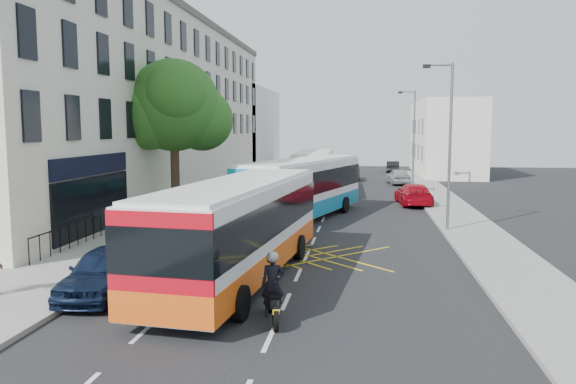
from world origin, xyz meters
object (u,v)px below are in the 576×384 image
(lamp_near, at_px, (448,138))
(lamp_far, at_px, (413,134))
(parked_car_silver, at_px, (211,220))
(distant_car_silver, at_px, (398,176))
(bus_near, at_px, (239,228))
(bus_far, at_px, (314,171))
(motorbike, at_px, (273,289))
(red_hatchback, at_px, (414,194))
(distant_car_dark, at_px, (393,167))
(parked_car_blue, at_px, (105,271))
(distant_car_grey, at_px, (348,173))
(bus_mid, at_px, (303,188))
(street_tree, at_px, (173,106))

(lamp_near, height_order, lamp_far, same)
(parked_car_silver, distance_m, distant_car_silver, 28.01)
(bus_near, xyz_separation_m, bus_far, (0.27, 25.06, -0.02))
(motorbike, bearing_deg, bus_near, 99.78)
(lamp_near, relative_size, parked_car_silver, 1.74)
(red_hatchback, height_order, distant_car_dark, red_hatchback)
(parked_car_blue, xyz_separation_m, distant_car_grey, (6.20, 38.94, -0.02))
(lamp_far, height_order, distant_car_silver, lamp_far)
(bus_far, relative_size, motorbike, 5.64)
(parked_car_blue, relative_size, parked_car_silver, 0.95)
(bus_mid, height_order, distant_car_grey, bus_mid)
(street_tree, bearing_deg, distant_car_dark, 67.80)
(bus_far, xyz_separation_m, parked_car_silver, (-3.27, -17.79, -0.97))
(parked_car_blue, relative_size, distant_car_grey, 0.84)
(lamp_near, bearing_deg, distant_car_dark, 91.10)
(street_tree, xyz_separation_m, distant_car_silver, (13.81, 20.67, -5.57))
(parked_car_blue, bearing_deg, parked_car_silver, 82.95)
(bus_mid, distance_m, parked_car_blue, 15.71)
(parked_car_blue, xyz_separation_m, distant_car_dark, (11.04, 49.34, -0.09))
(bus_mid, relative_size, distant_car_dark, 3.08)
(lamp_near, bearing_deg, parked_car_blue, -134.20)
(lamp_far, xyz_separation_m, distant_car_grey, (-5.55, 6.85, -3.90))
(bus_far, bearing_deg, lamp_far, 29.01)
(lamp_far, distance_m, bus_mid, 18.77)
(bus_far, bearing_deg, bus_mid, -89.48)
(street_tree, relative_size, bus_near, 0.73)
(lamp_near, height_order, motorbike, lamp_near)
(parked_car_blue, bearing_deg, street_tree, 97.95)
(lamp_far, xyz_separation_m, bus_near, (-8.10, -29.72, -2.87))
(bus_near, height_order, bus_mid, bus_mid)
(lamp_near, relative_size, red_hatchback, 1.63)
(distant_car_grey, relative_size, distant_car_dark, 1.30)
(lamp_far, height_order, bus_mid, lamp_far)
(distant_car_dark, bearing_deg, distant_car_grey, 66.36)
(lamp_far, relative_size, distant_car_silver, 1.88)
(lamp_near, relative_size, bus_far, 0.68)
(street_tree, relative_size, distant_car_grey, 1.70)
(distant_car_dark, bearing_deg, motorbike, 85.04)
(parked_car_blue, bearing_deg, bus_near, 29.70)
(distant_car_grey, bearing_deg, bus_mid, -94.60)
(red_hatchback, bearing_deg, lamp_near, 88.98)
(lamp_far, xyz_separation_m, distant_car_silver, (-0.89, 3.64, -3.89))
(lamp_near, height_order, red_hatchback, lamp_near)
(bus_near, height_order, parked_car_silver, bus_near)
(lamp_near, height_order, distant_car_dark, lamp_near)
(bus_mid, height_order, bus_far, bus_mid)
(lamp_near, bearing_deg, bus_mid, 158.05)
(distant_car_grey, distance_m, distant_car_silver, 5.66)
(lamp_far, relative_size, bus_near, 0.66)
(parked_car_blue, distance_m, parked_car_silver, 9.66)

